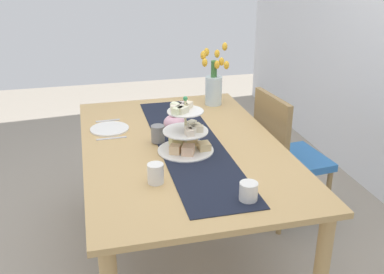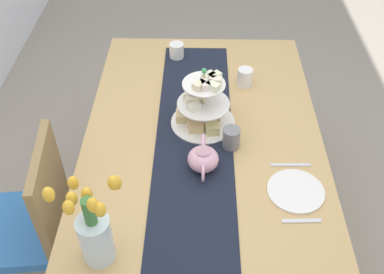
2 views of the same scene
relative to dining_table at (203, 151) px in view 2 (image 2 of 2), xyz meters
The scene contains 13 objects.
ground_plane 0.67m from the dining_table, ahead, with size 8.00×8.00×0.00m, color gray.
dining_table is the anchor object (origin of this frame).
chair_left 0.83m from the dining_table, 110.47° to the left, with size 0.46×0.46×0.91m.
table_runner 0.10m from the dining_table, 90.00° to the left, with size 1.47×0.34×0.00m, color black.
tiered_cake_stand 0.21m from the dining_table, ahead, with size 0.30×0.30×0.30m.
teapot 0.25m from the dining_table, behind, with size 0.24×0.13×0.14m.
tulip_vase 0.76m from the dining_table, 149.90° to the left, with size 0.18×0.21×0.42m.
cream_jug 0.67m from the dining_table, 12.90° to the left, with size 0.08×0.08×0.09m, color white.
dinner_plate_left 0.50m from the dining_table, 130.75° to the right, with size 0.23×0.23×0.01m, color white.
fork_left 0.60m from the dining_table, 141.37° to the right, with size 0.02×0.15×0.01m, color silver.
knife_left 0.42m from the dining_table, 115.29° to the right, with size 0.01×0.17×0.01m, color silver.
mug_grey 0.20m from the dining_table, 117.89° to the right, with size 0.08×0.08×0.10m, color slate.
mug_white_text 0.47m from the dining_table, 28.42° to the right, with size 0.08×0.08×0.10m, color white.
Camera 2 is at (-1.49, 0.02, 2.16)m, focal length 42.09 mm.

